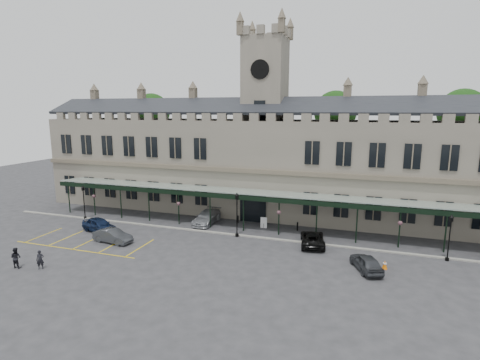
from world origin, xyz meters
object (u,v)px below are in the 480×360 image
(lamp_post_right, at_px, (450,233))
(car_left_b, at_px, (113,236))
(car_right_a, at_px, (366,263))
(car_left_a, at_px, (99,225))
(sign_board, at_px, (264,223))
(traffic_cone, at_px, (385,265))
(car_van, at_px, (312,238))
(clock_tower, at_px, (265,111))
(station_building, at_px, (264,163))
(lamp_post_left, at_px, (84,199))
(person_a, at_px, (40,260))
(person_b, at_px, (16,258))
(car_taxi, at_px, (207,217))
(lamp_post_mid, at_px, (237,211))

(lamp_post_right, xyz_separation_m, car_left_b, (-31.40, -5.53, -1.86))
(car_right_a, bearing_deg, car_left_a, -25.99)
(sign_board, xyz_separation_m, car_left_a, (-16.87, -7.12, 0.16))
(traffic_cone, distance_m, car_van, 7.62)
(clock_tower, distance_m, traffic_cone, 24.20)
(car_left_a, bearing_deg, station_building, -29.35)
(lamp_post_left, bearing_deg, lamp_post_right, -0.59)
(sign_board, bearing_deg, lamp_post_right, -17.54)
(person_a, relative_size, person_b, 0.92)
(car_left_a, xyz_separation_m, car_van, (22.90, 3.35, -0.10))
(lamp_post_right, height_order, person_a, lamp_post_right)
(car_left_b, bearing_deg, lamp_post_right, -73.19)
(person_a, bearing_deg, lamp_post_right, -15.95)
(clock_tower, relative_size, car_taxi, 4.78)
(clock_tower, distance_m, car_right_a, 23.69)
(car_taxi, relative_size, car_right_a, 1.27)
(car_van, bearing_deg, traffic_cone, 139.85)
(traffic_cone, height_order, car_van, car_van)
(clock_tower, distance_m, car_left_a, 24.03)
(car_left_a, relative_size, car_left_b, 1.09)
(lamp_post_mid, height_order, car_van, lamp_post_mid)
(clock_tower, distance_m, person_b, 31.27)
(car_van, bearing_deg, lamp_post_mid, -10.44)
(car_left_b, relative_size, car_right_a, 1.03)
(traffic_cone, relative_size, sign_board, 0.59)
(person_b, bearing_deg, clock_tower, -128.41)
(person_b, bearing_deg, lamp_post_left, -77.33)
(lamp_post_mid, distance_m, car_taxi, 6.31)
(car_left_a, relative_size, person_a, 2.77)
(station_building, bearing_deg, person_b, -122.39)
(station_building, height_order, car_taxi, station_building)
(lamp_post_mid, xyz_separation_m, car_right_a, (13.07, -4.62, -2.16))
(station_building, height_order, car_van, station_building)
(clock_tower, xyz_separation_m, person_a, (-13.20, -23.89, -12.29))
(car_van, xyz_separation_m, person_b, (-23.28, -13.52, 0.22))
(station_building, bearing_deg, car_right_a, -49.72)
(sign_board, bearing_deg, lamp_post_mid, -122.53)
(lamp_post_right, xyz_separation_m, person_a, (-33.10, -12.93, -1.72))
(traffic_cone, bearing_deg, car_van, 150.25)
(sign_board, relative_size, car_taxi, 0.24)
(car_left_b, relative_size, car_taxi, 0.81)
(lamp_post_left, distance_m, person_b, 14.65)
(lamp_post_mid, distance_m, lamp_post_right, 19.97)
(lamp_post_mid, height_order, person_a, lamp_post_mid)
(car_van, bearing_deg, lamp_post_left, -10.93)
(station_building, height_order, person_b, station_building)
(traffic_cone, bearing_deg, car_right_a, -150.93)
(lamp_post_left, height_order, lamp_post_mid, lamp_post_mid)
(lamp_post_mid, distance_m, sign_board, 4.79)
(car_left_a, distance_m, car_left_b, 4.21)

